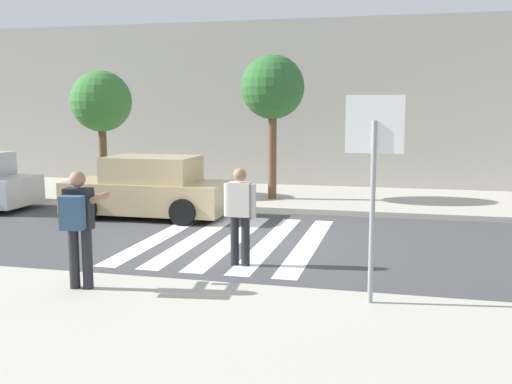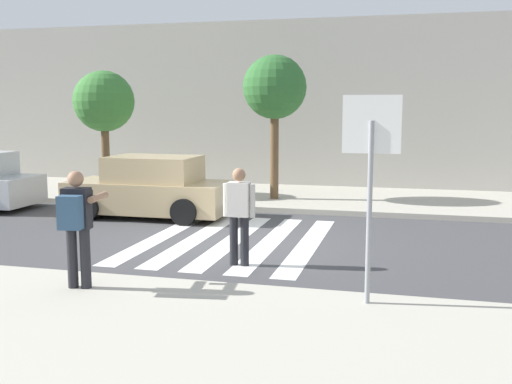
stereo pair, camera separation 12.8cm
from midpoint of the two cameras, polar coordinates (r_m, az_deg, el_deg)
name	(u,v)px [view 1 (the left image)]	position (r m, az deg, el deg)	size (l,w,h in m)	color
ground_plane	(230,242)	(12.42, -2.78, -4.81)	(120.00, 120.00, 0.00)	#424244
sidewalk_near	(69,362)	(6.96, -17.93, -15.14)	(60.00, 6.00, 0.14)	#B2AD9E
sidewalk_far	(285,197)	(18.15, 2.60, -0.49)	(60.00, 4.80, 0.14)	#B2AD9E
building_facade_far	(308,105)	(22.28, 4.85, 8.21)	(56.00, 4.00, 5.67)	#ADA89E
crosswalk_stripe_0	(162,236)	(13.14, -9.25, -4.18)	(0.44, 5.20, 0.01)	silver
crosswalk_stripe_1	(197,238)	(12.85, -5.95, -4.39)	(0.44, 5.20, 0.01)	silver
crosswalk_stripe_2	(233,240)	(12.61, -2.52, -4.60)	(0.44, 5.20, 0.01)	silver
crosswalk_stripe_3	(270,242)	(12.42, 1.04, -4.79)	(0.44, 5.20, 0.01)	silver
crosswalk_stripe_4	(308,244)	(12.27, 4.70, -4.97)	(0.44, 5.20, 0.01)	silver
stop_sign	(374,153)	(8.01, 10.72, 3.69)	(0.76, 0.08, 2.79)	gray
photographer_with_backpack	(78,220)	(9.00, -16.95, -2.52)	(0.65, 0.89, 1.72)	#232328
pedestrian_crossing	(240,211)	(10.45, -1.89, -1.81)	(0.58, 0.24, 1.72)	#232328
parked_car_tan	(149,189)	(15.39, -10.41, 0.31)	(4.10, 1.92, 1.55)	tan
street_tree_west	(101,102)	(18.60, -14.72, 8.26)	(1.81, 1.81, 3.72)	brown
street_tree_center	(273,89)	(17.20, 1.38, 9.81)	(1.81, 1.81, 4.11)	brown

